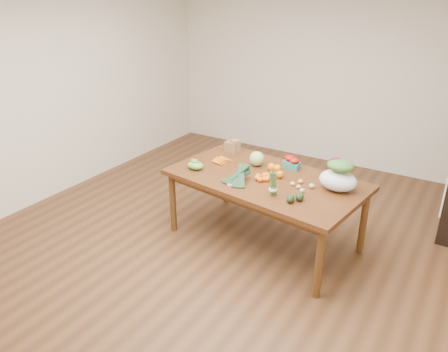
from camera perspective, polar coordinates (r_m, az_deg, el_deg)
The scene contains 24 objects.
floor at distance 4.72m, azimuth -0.95°, elevation -9.12°, with size 6.00×6.00×0.00m, color brown.
room_walls at distance 4.14m, azimuth -1.08°, elevation 6.75°, with size 5.02×6.02×2.70m.
dining_table at distance 4.64m, azimuth 5.27°, elevation -4.41°, with size 1.96×1.09×0.75m, color #563214.
dish_towel at distance 5.14m, azimuth 26.93°, elevation -2.00°, with size 0.02×0.28×0.45m, color white.
paper_bag at distance 5.13m, azimuth 1.04°, elevation 3.97°, with size 0.21×0.17×0.15m, color brown, non-canonical shape.
cabbage at distance 4.73m, azimuth 4.31°, elevation 2.27°, with size 0.16×0.16×0.16m, color #ABD57A.
strawberry_basket_a at distance 4.74m, azimuth 8.57°, elevation 1.77°, with size 0.12×0.12×0.11m, color #B4140C, non-canonical shape.
strawberry_basket_b at distance 4.70m, azimuth 9.16°, elevation 1.45°, with size 0.11×0.11×0.10m, color #B2160B, non-canonical shape.
orange_a at distance 4.63m, azimuth 6.20°, elevation 1.16°, with size 0.09×0.09×0.09m, color orange.
orange_b at distance 4.62m, azimuth 6.98°, elevation 1.02°, with size 0.08×0.08×0.08m, color #FFA90F.
orange_c at distance 4.47m, azimuth 7.29°, elevation 0.21°, with size 0.08×0.08×0.08m, color orange.
mandarin_cluster at distance 4.40m, azimuth 5.29°, elevation -0.04°, with size 0.18×0.18×0.08m, color orange, non-canonical shape.
carrots at distance 4.84m, azimuth -0.18°, elevation 1.98°, with size 0.22×0.22×0.03m, color orange, non-canonical shape.
snap_pea_bag at distance 4.65m, azimuth -3.75°, elevation 1.39°, with size 0.18×0.14×0.08m, color #64AE3B.
kale_bunch at distance 4.30m, azimuth 1.59°, elevation 0.03°, with size 0.32×0.40×0.16m, color black, non-canonical shape.
asparagus_bundle at distance 4.05m, azimuth 6.44°, elevation -0.96°, with size 0.08×0.08×0.25m, color #54853D, non-canonical shape.
potato_a at distance 4.32m, azimuth 8.95°, elevation -1.01°, with size 0.05×0.04×0.04m, color #D2B579.
potato_b at distance 4.27m, azimuth 9.71°, elevation -1.40°, with size 0.05×0.04×0.04m, color #DBC97E.
potato_c at distance 4.30m, azimuth 11.40°, elevation -1.28°, with size 0.06×0.05×0.05m, color tan.
potato_d at distance 4.38m, azimuth 9.96°, elevation -0.71°, with size 0.05×0.05×0.04m, color tan.
potato_e at distance 4.20m, azimuth 10.16°, elevation -1.88°, with size 0.05×0.04×0.04m, color tan.
avocado_a at distance 3.99m, azimuth 8.67°, elevation -2.91°, with size 0.07×0.11×0.07m, color black.
avocado_b at distance 4.04m, azimuth 9.85°, elevation -2.65°, with size 0.08×0.11×0.08m, color black.
salad_bag at distance 4.27m, azimuth 14.70°, elevation -0.07°, with size 0.36×0.27×0.28m, color silver, non-canonical shape.
Camera 1 is at (2.14, -3.32, 2.57)m, focal length 35.00 mm.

